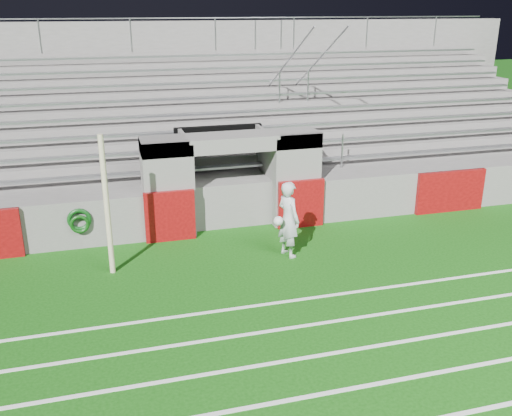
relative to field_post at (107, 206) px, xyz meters
name	(u,v)px	position (x,y,z in m)	size (l,w,h in m)	color
ground	(269,281)	(3.35, -1.40, -1.62)	(90.00, 90.00, 0.00)	#10490C
field_post	(107,206)	(0.00, 0.00, 0.00)	(0.12, 0.12, 3.24)	beige
stadium_structure	(202,139)	(3.35, 6.57, -0.13)	(26.00, 8.48, 5.42)	slate
goalkeeper_with_ball	(288,219)	(4.20, -0.19, -0.67)	(0.77, 0.81, 1.90)	silver
hose_coil	(79,221)	(-0.69, 1.53, -0.86)	(0.59, 0.15, 0.64)	#0C3E11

